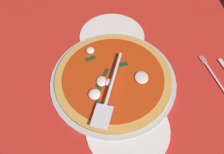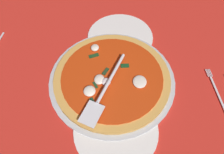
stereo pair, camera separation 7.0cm
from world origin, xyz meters
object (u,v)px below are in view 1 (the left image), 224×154
at_px(dinner_plate_left, 111,36).
at_px(pizza, 112,78).
at_px(pizza_server, 108,90).
at_px(dinner_plate_right, 126,128).

distance_m(dinner_plate_left, pizza, 0.20).
relative_size(dinner_plate_left, pizza, 0.65).
bearing_deg(pizza, pizza_server, -14.70).
height_order(pizza, pizza_server, pizza_server).
height_order(dinner_plate_right, pizza_server, pizza_server).
bearing_deg(dinner_plate_right, dinner_plate_left, -177.92).
bearing_deg(dinner_plate_left, pizza, -3.96).
bearing_deg(pizza_server, pizza, -175.61).
height_order(dinner_plate_left, dinner_plate_right, same).
height_order(dinner_plate_right, pizza, pizza).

